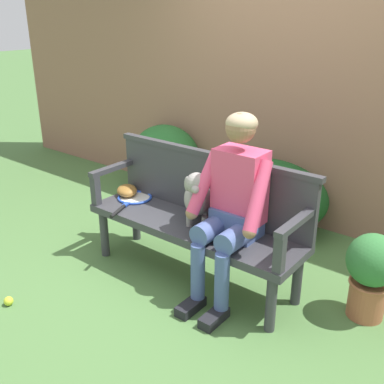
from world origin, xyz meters
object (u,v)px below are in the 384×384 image
at_px(garden_bench, 192,230).
at_px(potted_plant, 371,271).
at_px(person_seated, 233,202).
at_px(baseball_glove, 127,191).
at_px(tennis_racket, 133,199).
at_px(dog_on_bench, 198,196).
at_px(tennis_ball, 9,301).

bearing_deg(garden_bench, potted_plant, 15.91).
distance_m(person_seated, baseball_glove, 1.15).
height_order(person_seated, potted_plant, person_seated).
xyz_separation_m(garden_bench, potted_plant, (1.22, 0.35, -0.05)).
relative_size(garden_bench, baseball_glove, 7.89).
bearing_deg(baseball_glove, tennis_racket, 22.01).
relative_size(garden_bench, tennis_racket, 2.99).
xyz_separation_m(dog_on_bench, tennis_racket, (-0.69, 0.02, -0.21)).
distance_m(person_seated, tennis_racket, 1.06).
bearing_deg(tennis_ball, person_seated, 43.12).
height_order(dog_on_bench, potted_plant, dog_on_bench).
height_order(baseball_glove, potted_plant, potted_plant).
distance_m(garden_bench, tennis_ball, 1.40).
height_order(dog_on_bench, baseball_glove, dog_on_bench).
bearing_deg(baseball_glove, garden_bench, 33.39).
bearing_deg(dog_on_bench, tennis_racket, 178.49).
bearing_deg(person_seated, tennis_ball, -136.88).
relative_size(baseball_glove, tennis_ball, 3.33).
relative_size(garden_bench, dog_on_bench, 4.02).
bearing_deg(person_seated, garden_bench, 178.05).
height_order(garden_bench, person_seated, person_seated).
height_order(dog_on_bench, tennis_racket, dog_on_bench).
distance_m(tennis_racket, baseball_glove, 0.12).
height_order(garden_bench, tennis_racket, tennis_racket).
distance_m(garden_bench, dog_on_bench, 0.28).
relative_size(person_seated, baseball_glove, 6.07).
xyz_separation_m(garden_bench, dog_on_bench, (0.03, 0.03, 0.28)).
relative_size(person_seated, tennis_ball, 20.23).
bearing_deg(garden_bench, person_seated, -1.95).
xyz_separation_m(garden_bench, tennis_racket, (-0.66, 0.05, 0.07)).
distance_m(baseball_glove, tennis_ball, 1.26).
bearing_deg(garden_bench, baseball_glove, 174.09).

